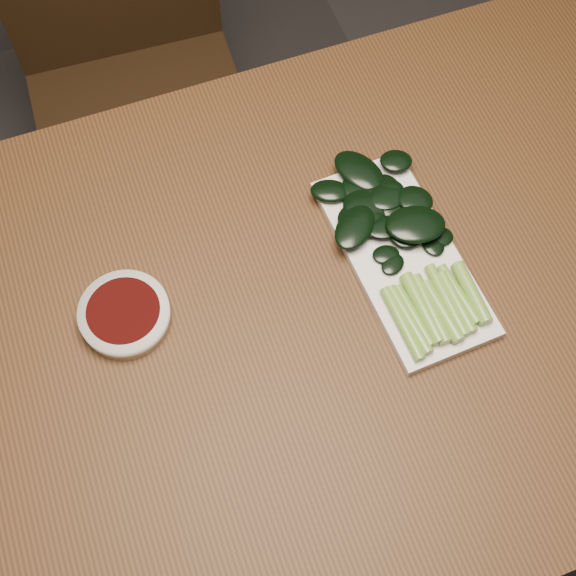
% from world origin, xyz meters
% --- Properties ---
extents(ground, '(6.00, 6.00, 0.00)m').
position_xyz_m(ground, '(0.00, 0.00, 0.00)').
color(ground, '#2D2B2B').
rests_on(ground, ground).
extents(table, '(1.40, 0.80, 0.75)m').
position_xyz_m(table, '(0.00, 0.00, 0.68)').
color(table, '#422712').
rests_on(table, ground).
extents(chair_far, '(0.42, 0.42, 0.89)m').
position_xyz_m(chair_far, '(-0.07, 0.68, 0.49)').
color(chair_far, black).
rests_on(chair_far, ground).
extents(sauce_bowl, '(0.11, 0.11, 0.03)m').
position_xyz_m(sauce_bowl, '(-0.20, 0.07, 0.76)').
color(sauce_bowl, silver).
rests_on(sauce_bowl, table).
extents(serving_plate, '(0.15, 0.30, 0.01)m').
position_xyz_m(serving_plate, '(0.16, 0.02, 0.76)').
color(serving_plate, silver).
rests_on(serving_plate, table).
extents(gai_lan, '(0.17, 0.32, 0.03)m').
position_xyz_m(gai_lan, '(0.16, 0.05, 0.78)').
color(gai_lan, olive).
rests_on(gai_lan, serving_plate).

